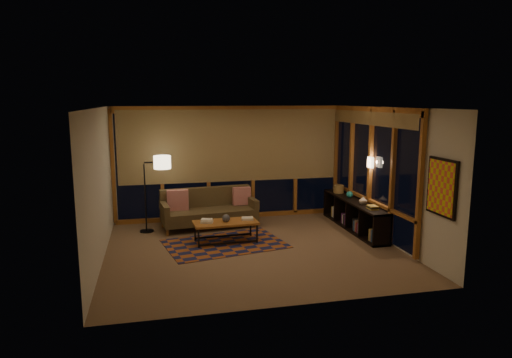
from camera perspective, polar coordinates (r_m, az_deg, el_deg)
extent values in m
cube|color=olive|center=(8.88, -0.40, -8.79)|extent=(5.50, 5.00, 0.01)
cube|color=silver|center=(8.41, -0.42, 8.92)|extent=(5.50, 5.00, 0.01)
cube|color=beige|center=(10.97, -3.23, 2.05)|extent=(5.50, 0.01, 2.70)
cube|color=beige|center=(6.18, 4.61, -4.13)|extent=(5.50, 0.01, 2.70)
cube|color=beige|center=(8.40, -19.06, -0.90)|extent=(0.01, 5.00, 2.70)
cube|color=beige|center=(9.51, 15.99, 0.48)|extent=(0.01, 5.00, 2.70)
cube|color=#964B1C|center=(9.21, -3.91, -8.07)|extent=(2.53, 1.93, 0.01)
sphere|color=black|center=(9.17, -3.77, -4.89)|extent=(0.18, 0.18, 0.16)
cylinder|color=olive|center=(11.01, 10.28, -1.23)|extent=(0.30, 0.30, 0.19)
sphere|color=#1D827C|center=(10.50, 11.62, -1.91)|extent=(0.18, 0.18, 0.15)
imported|color=#BFAC91|center=(9.90, 13.24, -2.59)|extent=(0.22, 0.22, 0.18)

